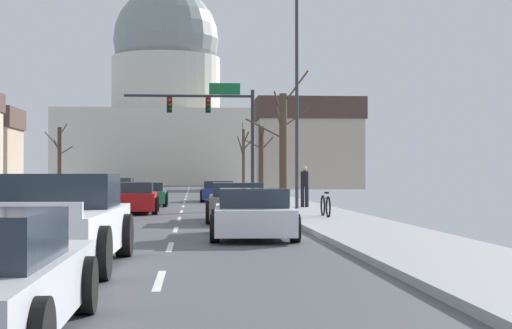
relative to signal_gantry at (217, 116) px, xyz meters
name	(u,v)px	position (x,y,z in m)	size (l,w,h in m)	color
ground	(89,214)	(-5.41, -17.15, -5.06)	(20.00, 180.00, 0.20)	#4D4D52
signal_gantry	(217,116)	(0.00, 0.00, 0.00)	(7.91, 0.41, 6.97)	#28282D
street_lamp_right	(290,80)	(2.49, -15.94, 0.31)	(2.48, 0.24, 8.96)	#333338
capitol_building	(166,104)	(-5.41, 65.72, 6.65)	(30.13, 18.36, 30.98)	beige
sedan_near_00	(218,192)	(-0.02, -3.41, -4.54)	(2.10, 4.48, 1.15)	navy
sedan_near_01	(147,194)	(-3.68, -9.23, -4.54)	(2.07, 4.69, 1.14)	#1E7247
sedan_near_02	(132,199)	(-3.85, -16.40, -4.51)	(2.16, 4.35, 1.23)	#B71414
sedan_near_03	(237,203)	(-0.01, -22.18, -4.48)	(2.10, 4.33, 1.27)	#6B6056
sedan_near_04	(253,215)	(0.02, -28.65, -4.52)	(2.16, 4.39, 1.20)	silver
pickup_truck_near_05	(54,224)	(-3.74, -34.21, -4.38)	(2.36, 5.57, 1.55)	silver
sedan_oncoming_00	(58,189)	(-10.73, 6.89, -4.53)	(2.08, 4.38, 1.17)	#9EA3A8
sedan_oncoming_01	(123,186)	(-7.28, 17.70, -4.51)	(2.07, 4.43, 1.23)	silver
flank_building_03	(309,143)	(10.52, 32.82, -0.32)	(11.07, 6.39, 9.39)	#B2A38E
bare_tree_00	(244,157)	(2.58, 14.78, -2.16)	(1.39, 2.80, 5.57)	#4C3D2D
bare_tree_02	(261,158)	(3.48, 8.83, -2.40)	(2.35, 1.92, 5.00)	#423328
bare_tree_03	(59,157)	(-13.27, 22.62, -2.05)	(2.47, 1.71, 5.90)	#423328
bare_tree_04	(283,146)	(2.54, -13.21, -2.31)	(2.99, 1.04, 6.03)	#4C3D2D
pedestrian_00	(305,184)	(3.30, -14.63, -3.97)	(0.35, 0.34, 1.74)	black
bicycle_parked	(326,206)	(2.96, -21.86, -4.60)	(0.12, 1.77, 0.85)	black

